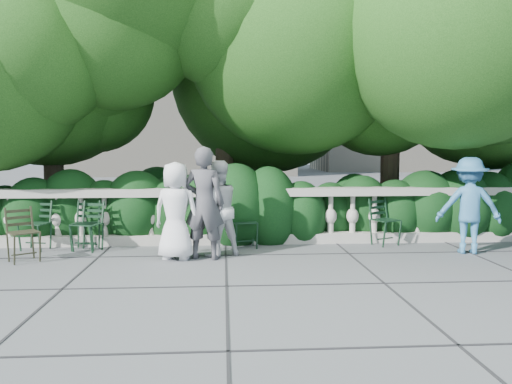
{
  "coord_description": "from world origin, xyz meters",
  "views": [
    {
      "loc": [
        -0.53,
        -7.07,
        1.71
      ],
      "look_at": [
        0.0,
        1.0,
        1.0
      ],
      "focal_mm": 35.0,
      "sensor_mm": 36.0,
      "label": 1
    }
  ],
  "objects": [
    {
      "name": "ground",
      "position": [
        0.0,
        0.0,
        0.0
      ],
      "size": [
        90.0,
        90.0,
        0.0
      ],
      "primitive_type": "plane",
      "color": "#4E4F55",
      "rests_on": "ground"
    },
    {
      "name": "balustrade",
      "position": [
        0.0,
        1.8,
        0.49
      ],
      "size": [
        12.0,
        0.44,
        1.0
      ],
      "color": "#9E998E",
      "rests_on": "ground"
    },
    {
      "name": "shrub_hedge",
      "position": [
        0.0,
        3.0,
        0.0
      ],
      "size": [
        15.0,
        2.6,
        1.7
      ],
      "primitive_type": null,
      "color": "black",
      "rests_on": "ground"
    },
    {
      "name": "tree_canopy",
      "position": [
        0.69,
        3.19,
        3.96
      ],
      "size": [
        15.04,
        6.52,
        6.78
      ],
      "color": "#3F3023",
      "rests_on": "ground"
    },
    {
      "name": "chair_a",
      "position": [
        -2.87,
        1.25,
        0.0
      ],
      "size": [
        0.48,
        0.52,
        0.84
      ],
      "primitive_type": null,
      "rotation": [
        0.0,
        0.0,
        -0.09
      ],
      "color": "black",
      "rests_on": "ground"
    },
    {
      "name": "chair_b",
      "position": [
        -3.73,
        1.31,
        0.0
      ],
      "size": [
        0.53,
        0.56,
        0.84
      ],
      "primitive_type": null,
      "rotation": [
        0.0,
        0.0,
        -0.22
      ],
      "color": "black",
      "rests_on": "ground"
    },
    {
      "name": "chair_c",
      "position": [
        -2.85,
        1.18,
        0.0
      ],
      "size": [
        0.57,
        0.6,
        0.84
      ],
      "primitive_type": null,
      "rotation": [
        0.0,
        0.0,
        -0.33
      ],
      "color": "black",
      "rests_on": "ground"
    },
    {
      "name": "chair_e",
      "position": [
        -0.15,
        1.24,
        0.0
      ],
      "size": [
        0.51,
        0.55,
        0.84
      ],
      "primitive_type": null,
      "rotation": [
        0.0,
        0.0,
        0.17
      ],
      "color": "black",
      "rests_on": "ground"
    },
    {
      "name": "chair_f",
      "position": [
        2.38,
        1.34,
        0.0
      ],
      "size": [
        0.6,
        0.62,
        0.84
      ],
      "primitive_type": null,
      "rotation": [
        0.0,
        0.0,
        0.44
      ],
      "color": "black",
      "rests_on": "ground"
    },
    {
      "name": "chair_weathered",
      "position": [
        -3.45,
        0.44,
        0.0
      ],
      "size": [
        0.64,
        0.65,
        0.84
      ],
      "primitive_type": null,
      "rotation": [
        0.0,
        0.0,
        0.65
      ],
      "color": "black",
      "rests_on": "ground"
    },
    {
      "name": "person_businessman",
      "position": [
        -1.26,
        0.58,
        0.75
      ],
      "size": [
        0.85,
        0.68,
        1.5
      ],
      "primitive_type": "imported",
      "rotation": [
        0.0,
        0.0,
        2.83
      ],
      "color": "white",
      "rests_on": "ground"
    },
    {
      "name": "person_woman_grey",
      "position": [
        -0.83,
        0.58,
        0.87
      ],
      "size": [
        0.72,
        0.56,
        1.74
      ],
      "primitive_type": "imported",
      "rotation": [
        0.0,
        0.0,
        2.89
      ],
      "color": "#46454A",
      "rests_on": "ground"
    },
    {
      "name": "person_casual_man",
      "position": [
        -0.63,
        0.8,
        0.76
      ],
      "size": [
        0.91,
        0.83,
        1.52
      ],
      "primitive_type": "imported",
      "rotation": [
        0.0,
        0.0,
        3.56
      ],
      "color": "silver",
      "rests_on": "ground"
    },
    {
      "name": "person_older_blue",
      "position": [
        3.46,
        0.74,
        0.78
      ],
      "size": [
        1.13,
        0.82,
        1.57
      ],
      "primitive_type": "imported",
      "rotation": [
        0.0,
        0.0,
        2.89
      ],
      "color": "teal",
      "rests_on": "ground"
    }
  ]
}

